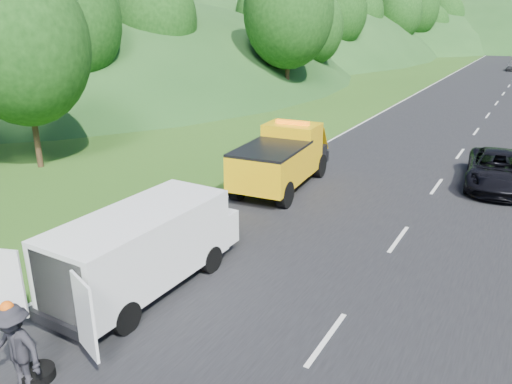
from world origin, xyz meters
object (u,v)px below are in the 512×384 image
Objects in this scene: white_van at (145,245)px; child at (149,268)px; spare_tire at (39,379)px; passing_suv at (496,187)px; tow_truck at (282,158)px; suitcase at (138,215)px; woman at (175,250)px.

white_van is 1.68m from child.
spare_tire is 0.12× the size of passing_suv.
tow_truck reaches higher than child.
suitcase is (-2.45, 2.25, 0.31)m from child.
woman is at bearing 115.95° from child.
white_van reaches higher than passing_suv.
child reaches higher than spare_tire.
tow_truck is at bearing -24.37° from woman.
tow_truck is at bearing 112.98° from child.
woman is 0.28× the size of passing_suv.
child is at bearing -95.55° from tow_truck.
white_van reaches higher than spare_tire.
tow_truck reaches higher than woman.
woman is at bearing -130.19° from passing_suv.
spare_tire is at bearing -82.44° from white_van.
woman is 5.99m from spare_tire.
suitcase is (-2.50, -5.90, -0.96)m from tow_truck.
passing_suv is at bearing 45.39° from suitcase.
passing_suv is (7.76, 4.49, -1.27)m from tow_truck.
child is 1.54× the size of suitcase.
tow_truck is 12.86m from spare_tire.
woman is at bearing -96.10° from tow_truck.
passing_suv is at bearing 24.85° from tow_truck.
suitcase is at bearing -118.14° from tow_truck.
woman is 2.60m from suitcase.
woman reaches higher than suitcase.
tow_truck reaches higher than spare_tire.
suitcase is at bearing 136.45° from white_van.
tow_truck is at bearing 95.07° from white_van.
suitcase reaches higher than spare_tire.
passing_suv is at bearing -58.15° from woman.
child is (0.06, -1.27, 0.00)m from woman.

